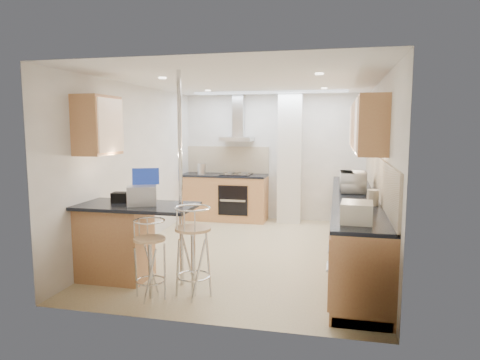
% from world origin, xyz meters
% --- Properties ---
extents(ground, '(4.80, 4.80, 0.00)m').
position_xyz_m(ground, '(0.00, 0.00, 0.00)').
color(ground, tan).
rests_on(ground, ground).
extents(room_shell, '(3.64, 4.84, 2.51)m').
position_xyz_m(room_shell, '(0.32, 0.38, 1.54)').
color(room_shell, silver).
rests_on(room_shell, ground).
extents(right_counter, '(0.63, 4.40, 0.92)m').
position_xyz_m(right_counter, '(1.50, 0.00, 0.46)').
color(right_counter, '#C17B4D').
rests_on(right_counter, ground).
extents(back_counter, '(1.70, 0.63, 0.92)m').
position_xyz_m(back_counter, '(-0.95, 2.10, 0.46)').
color(back_counter, '#C17B4D').
rests_on(back_counter, ground).
extents(peninsula, '(1.47, 0.72, 0.94)m').
position_xyz_m(peninsula, '(-1.12, -1.45, 0.48)').
color(peninsula, '#C17B4D').
rests_on(peninsula, ground).
extents(microwave, '(0.38, 0.55, 0.29)m').
position_xyz_m(microwave, '(1.47, 0.27, 1.07)').
color(microwave, white).
rests_on(microwave, right_counter).
extents(laptop, '(0.41, 0.36, 0.23)m').
position_xyz_m(laptop, '(-1.01, -1.47, 1.06)').
color(laptop, '#A9ACB1').
rests_on(laptop, peninsula).
extents(bag, '(0.24, 0.19, 0.12)m').
position_xyz_m(bag, '(-1.35, -1.34, 1.00)').
color(bag, black).
rests_on(bag, peninsula).
extents(bar_stool_near, '(0.47, 0.47, 0.88)m').
position_xyz_m(bar_stool_near, '(-0.71, -1.93, 0.44)').
color(bar_stool_near, tan).
rests_on(bar_stool_near, ground).
extents(bar_stool_end, '(0.47, 0.47, 1.01)m').
position_xyz_m(bar_stool_end, '(-0.28, -1.77, 0.51)').
color(bar_stool_end, tan).
rests_on(bar_stool_end, ground).
extents(jar_a, '(0.15, 0.15, 0.16)m').
position_xyz_m(jar_a, '(1.51, 1.27, 1.00)').
color(jar_a, '#EEE6CE').
rests_on(jar_a, right_counter).
extents(jar_b, '(0.13, 0.13, 0.15)m').
position_xyz_m(jar_b, '(1.45, 0.52, 1.00)').
color(jar_b, '#EEE6CE').
rests_on(jar_b, right_counter).
extents(jar_c, '(0.14, 0.14, 0.19)m').
position_xyz_m(jar_c, '(1.67, -0.77, 1.01)').
color(jar_c, '#B8AC93').
rests_on(jar_c, right_counter).
extents(jar_d, '(0.13, 0.13, 0.12)m').
position_xyz_m(jar_d, '(1.43, -1.30, 0.98)').
color(jar_d, white).
rests_on(jar_d, right_counter).
extents(bread_bin, '(0.33, 0.40, 0.20)m').
position_xyz_m(bread_bin, '(1.44, -1.76, 1.02)').
color(bread_bin, '#EEE6CE').
rests_on(bread_bin, right_counter).
extents(kettle, '(0.16, 0.16, 0.22)m').
position_xyz_m(kettle, '(-1.36, 1.92, 1.03)').
color(kettle, silver).
rests_on(kettle, back_counter).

